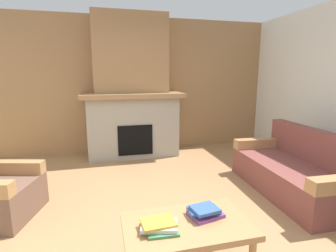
# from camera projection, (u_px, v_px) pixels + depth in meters

# --- Properties ---
(ground) EXTENTS (9.00, 9.00, 0.00)m
(ground) POSITION_uv_depth(u_px,v_px,m) (163.00, 225.00, 2.77)
(ground) COLOR #9E754C
(wall_back_wood_panel) EXTENTS (6.00, 0.12, 2.70)m
(wall_back_wood_panel) POSITION_uv_depth(u_px,v_px,m) (130.00, 86.00, 5.36)
(wall_back_wood_panel) COLOR #997047
(wall_back_wood_panel) RESTS_ON ground
(fireplace) EXTENTS (1.90, 0.82, 2.70)m
(fireplace) POSITION_uv_depth(u_px,v_px,m) (132.00, 96.00, 5.03)
(fireplace) COLOR gray
(fireplace) RESTS_ON ground
(couch) EXTENTS (0.92, 1.84, 0.85)m
(couch) POSITION_uv_depth(u_px,v_px,m) (295.00, 172.00, 3.50)
(couch) COLOR brown
(couch) RESTS_ON ground
(coffee_table) EXTENTS (1.00, 0.60, 0.43)m
(coffee_table) POSITION_uv_depth(u_px,v_px,m) (187.00, 229.00, 2.05)
(coffee_table) COLOR #A87A4C
(coffee_table) RESTS_ON ground
(book_stack_near_edge) EXTENTS (0.31, 0.25, 0.07)m
(book_stack_near_edge) POSITION_uv_depth(u_px,v_px,m) (160.00, 226.00, 1.95)
(book_stack_near_edge) COLOR #3D7F4C
(book_stack_near_edge) RESTS_ON coffee_table
(book_stack_center) EXTENTS (0.30, 0.25, 0.09)m
(book_stack_center) POSITION_uv_depth(u_px,v_px,m) (205.00, 212.00, 2.13)
(book_stack_center) COLOR #7A3D84
(book_stack_center) RESTS_ON coffee_table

